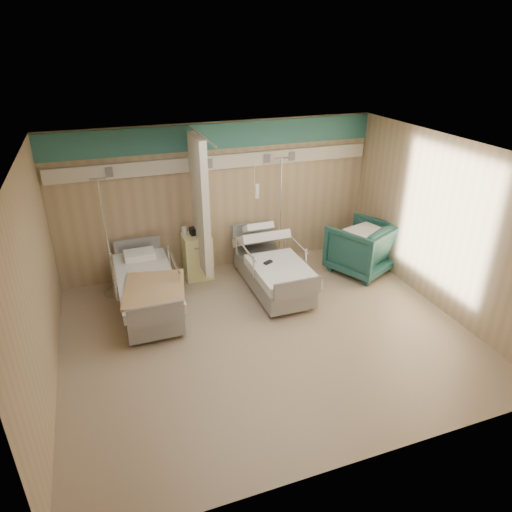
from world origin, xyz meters
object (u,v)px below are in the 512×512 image
(bed_right, at_px, (272,273))
(bed_left, at_px, (148,294))
(bedside_cabinet, at_px, (197,256))
(iv_stand_left, at_px, (112,272))
(iv_stand_right, at_px, (280,242))
(visitor_armchair, at_px, (361,248))

(bed_right, bearing_deg, bed_left, 180.00)
(bedside_cabinet, height_order, iv_stand_left, iv_stand_left)
(bed_left, xyz_separation_m, iv_stand_right, (2.73, 0.95, 0.12))
(iv_stand_right, bearing_deg, bed_left, -160.75)
(bedside_cabinet, height_order, iv_stand_right, iv_stand_right)
(bed_left, height_order, iv_stand_left, iv_stand_left)
(bedside_cabinet, distance_m, visitor_armchair, 3.11)
(bed_left, distance_m, iv_stand_left, 0.92)
(bedside_cabinet, xyz_separation_m, visitor_armchair, (3.00, -0.83, 0.07))
(visitor_armchair, bearing_deg, bed_right, -23.65)
(bed_right, xyz_separation_m, iv_stand_left, (-2.70, 0.77, 0.12))
(bed_right, distance_m, iv_stand_left, 2.81)
(iv_stand_left, bearing_deg, bed_right, -15.89)
(bed_left, xyz_separation_m, bedside_cabinet, (1.05, 0.90, 0.11))
(visitor_armchair, bearing_deg, iv_stand_left, -34.63)
(bedside_cabinet, relative_size, visitor_armchair, 0.79)
(visitor_armchair, bearing_deg, iv_stand_right, -59.63)
(bedside_cabinet, relative_size, iv_stand_left, 0.40)
(bed_right, distance_m, iv_stand_right, 1.10)
(bed_left, relative_size, bedside_cabinet, 2.54)
(iv_stand_right, bearing_deg, bedside_cabinet, -178.17)
(iv_stand_right, relative_size, iv_stand_left, 1.01)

